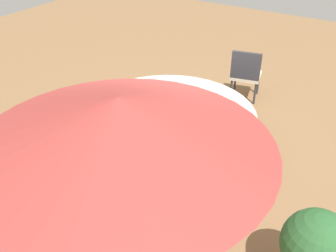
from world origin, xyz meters
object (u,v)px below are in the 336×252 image
at_px(patio_chair, 246,72).
at_px(round_bed, 168,129).
at_px(patio_umbrella, 119,124).
at_px(throw_pillow_1, 218,97).
at_px(throw_pillow_0, 190,134).
at_px(planter, 315,250).

bearing_deg(patio_chair, round_bed, -113.93).
bearing_deg(patio_umbrella, throw_pillow_1, 100.05).
bearing_deg(round_bed, throw_pillow_0, -35.47).
height_order(throw_pillow_0, patio_umbrella, patio_umbrella).
distance_m(round_bed, patio_chair, 2.09).
bearing_deg(planter, throw_pillow_0, 153.91).
bearing_deg(round_bed, throw_pillow_1, 55.63).
distance_m(throw_pillow_1, patio_umbrella, 3.28).
distance_m(throw_pillow_0, patio_chair, 2.50).
relative_size(throw_pillow_0, planter, 0.44).
height_order(throw_pillow_1, patio_chair, patio_chair).
relative_size(patio_chair, patio_umbrella, 0.41).
bearing_deg(patio_chair, throw_pillow_1, -99.39).
height_order(patio_umbrella, planter, patio_umbrella).
bearing_deg(planter, throw_pillow_1, 134.27).
distance_m(throw_pillow_0, throw_pillow_1, 1.16).
bearing_deg(round_bed, patio_umbrella, -66.20).
bearing_deg(throw_pillow_1, patio_umbrella, -79.95).
relative_size(throw_pillow_1, patio_umbrella, 0.18).
distance_m(patio_umbrella, planter, 2.24).
relative_size(round_bed, throw_pillow_0, 6.16).
bearing_deg(patio_chair, patio_umbrella, -94.87).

